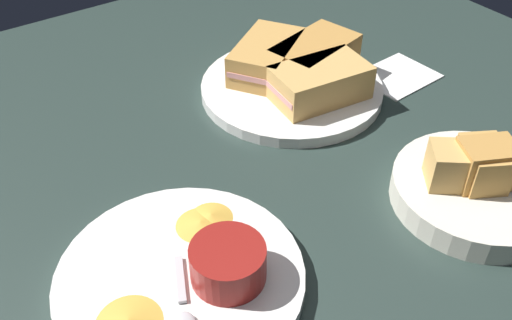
{
  "coord_description": "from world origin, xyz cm",
  "views": [
    {
      "loc": [
        37.15,
        43.65,
        46.01
      ],
      "look_at": [
        7.38,
        1.63,
        3.0
      ],
      "focal_mm": 40.05,
      "sensor_mm": 36.0,
      "label": 1
    }
  ],
  "objects_px": {
    "ramekin_dark_sauce": "(267,55)",
    "ramekin_light_gravy": "(228,262)",
    "bread_basket_rear": "(476,185)",
    "sandwich_half_extra": "(267,57)",
    "plate_chips_companion": "(180,278)",
    "spoon_by_dark_ramekin": "(291,81)",
    "sandwich_half_near": "(320,82)",
    "spoon_by_gravy_ramekin": "(184,315)",
    "plate_sandwich_main": "(292,88)",
    "sandwich_half_far": "(315,57)"
  },
  "relations": [
    {
      "from": "sandwich_half_far",
      "to": "bread_basket_rear",
      "type": "xyz_separation_m",
      "value": [
        0.02,
        0.31,
        -0.02
      ]
    },
    {
      "from": "sandwich_half_near",
      "to": "sandwich_half_extra",
      "type": "distance_m",
      "value": 0.1
    },
    {
      "from": "spoon_by_dark_ramekin",
      "to": "bread_basket_rear",
      "type": "relative_size",
      "value": 0.52
    },
    {
      "from": "ramekin_light_gravy",
      "to": "plate_sandwich_main",
      "type": "bearing_deg",
      "value": -138.0
    },
    {
      "from": "plate_sandwich_main",
      "to": "ramekin_dark_sauce",
      "type": "bearing_deg",
      "value": -87.98
    },
    {
      "from": "spoon_by_gravy_ramekin",
      "to": "bread_basket_rear",
      "type": "bearing_deg",
      "value": 172.93
    },
    {
      "from": "plate_sandwich_main",
      "to": "spoon_by_gravy_ramekin",
      "type": "relative_size",
      "value": 2.75
    },
    {
      "from": "plate_sandwich_main",
      "to": "spoon_by_gravy_ramekin",
      "type": "xyz_separation_m",
      "value": [
        0.33,
        0.26,
        0.01
      ]
    },
    {
      "from": "plate_sandwich_main",
      "to": "ramekin_dark_sauce",
      "type": "height_order",
      "value": "ramekin_dark_sauce"
    },
    {
      "from": "spoon_by_dark_ramekin",
      "to": "spoon_by_gravy_ramekin",
      "type": "relative_size",
      "value": 1.04
    },
    {
      "from": "sandwich_half_far",
      "to": "ramekin_light_gravy",
      "type": "xyz_separation_m",
      "value": [
        0.32,
        0.25,
        -0.0
      ]
    },
    {
      "from": "spoon_by_dark_ramekin",
      "to": "sandwich_half_near",
      "type": "bearing_deg",
      "value": 99.83
    },
    {
      "from": "plate_sandwich_main",
      "to": "sandwich_half_extra",
      "type": "height_order",
      "value": "sandwich_half_extra"
    },
    {
      "from": "spoon_by_dark_ramekin",
      "to": "ramekin_light_gravy",
      "type": "xyz_separation_m",
      "value": [
        0.27,
        0.24,
        0.02
      ]
    },
    {
      "from": "sandwich_half_far",
      "to": "ramekin_dark_sauce",
      "type": "height_order",
      "value": "sandwich_half_far"
    },
    {
      "from": "sandwich_half_far",
      "to": "plate_chips_companion",
      "type": "distance_m",
      "value": 0.42
    },
    {
      "from": "plate_sandwich_main",
      "to": "sandwich_half_near",
      "type": "bearing_deg",
      "value": 101.02
    },
    {
      "from": "spoon_by_dark_ramekin",
      "to": "ramekin_light_gravy",
      "type": "relative_size",
      "value": 1.34
    },
    {
      "from": "spoon_by_gravy_ramekin",
      "to": "bread_basket_rear",
      "type": "height_order",
      "value": "bread_basket_rear"
    },
    {
      "from": "plate_chips_companion",
      "to": "sandwich_half_near",
      "type": "bearing_deg",
      "value": -152.96
    },
    {
      "from": "sandwich_half_near",
      "to": "plate_chips_companion",
      "type": "bearing_deg",
      "value": 27.04
    },
    {
      "from": "sandwich_half_extra",
      "to": "plate_chips_companion",
      "type": "distance_m",
      "value": 0.39
    },
    {
      "from": "bread_basket_rear",
      "to": "sandwich_half_near",
      "type": "bearing_deg",
      "value": -85.45
    },
    {
      "from": "sandwich_half_far",
      "to": "sandwich_half_extra",
      "type": "relative_size",
      "value": 0.96
    },
    {
      "from": "bread_basket_rear",
      "to": "sandwich_half_extra",
      "type": "bearing_deg",
      "value": -83.61
    },
    {
      "from": "sandwich_half_near",
      "to": "bread_basket_rear",
      "type": "bearing_deg",
      "value": 94.55
    },
    {
      "from": "ramekin_dark_sauce",
      "to": "ramekin_light_gravy",
      "type": "distance_m",
      "value": 0.4
    },
    {
      "from": "plate_chips_companion",
      "to": "spoon_by_gravy_ramekin",
      "type": "bearing_deg",
      "value": 64.84
    },
    {
      "from": "bread_basket_rear",
      "to": "spoon_by_dark_ramekin",
      "type": "bearing_deg",
      "value": -84.53
    },
    {
      "from": "sandwich_half_near",
      "to": "bread_basket_rear",
      "type": "distance_m",
      "value": 0.25
    },
    {
      "from": "sandwich_half_extra",
      "to": "ramekin_light_gravy",
      "type": "bearing_deg",
      "value": 48.37
    },
    {
      "from": "ramekin_light_gravy",
      "to": "spoon_by_gravy_ramekin",
      "type": "height_order",
      "value": "ramekin_light_gravy"
    },
    {
      "from": "spoon_by_dark_ramekin",
      "to": "plate_chips_companion",
      "type": "xyz_separation_m",
      "value": [
        0.3,
        0.21,
        -0.01
      ]
    },
    {
      "from": "plate_sandwich_main",
      "to": "spoon_by_gravy_ramekin",
      "type": "bearing_deg",
      "value": 38.15
    },
    {
      "from": "spoon_by_dark_ramekin",
      "to": "spoon_by_gravy_ramekin",
      "type": "height_order",
      "value": "same"
    },
    {
      "from": "ramekin_dark_sauce",
      "to": "spoon_by_dark_ramekin",
      "type": "xyz_separation_m",
      "value": [
        -0.0,
        0.06,
        -0.02
      ]
    },
    {
      "from": "sandwich_half_near",
      "to": "plate_sandwich_main",
      "type": "bearing_deg",
      "value": -78.98
    },
    {
      "from": "plate_sandwich_main",
      "to": "sandwich_half_near",
      "type": "height_order",
      "value": "sandwich_half_near"
    },
    {
      "from": "spoon_by_gravy_ramekin",
      "to": "sandwich_half_near",
      "type": "bearing_deg",
      "value": -148.35
    },
    {
      "from": "plate_sandwich_main",
      "to": "spoon_by_dark_ramekin",
      "type": "relative_size",
      "value": 2.65
    },
    {
      "from": "ramekin_dark_sauce",
      "to": "ramekin_light_gravy",
      "type": "height_order",
      "value": "same"
    },
    {
      "from": "sandwich_half_extra",
      "to": "bread_basket_rear",
      "type": "relative_size",
      "value": 0.78
    },
    {
      "from": "sandwich_half_near",
      "to": "ramekin_light_gravy",
      "type": "height_order",
      "value": "sandwich_half_near"
    },
    {
      "from": "sandwich_half_near",
      "to": "ramekin_dark_sauce",
      "type": "xyz_separation_m",
      "value": [
        0.01,
        -0.11,
        -0.0
      ]
    },
    {
      "from": "plate_sandwich_main",
      "to": "plate_chips_companion",
      "type": "relative_size",
      "value": 1.06
    },
    {
      "from": "spoon_by_dark_ramekin",
      "to": "plate_chips_companion",
      "type": "bearing_deg",
      "value": 34.91
    },
    {
      "from": "plate_chips_companion",
      "to": "ramekin_light_gravy",
      "type": "xyz_separation_m",
      "value": [
        -0.04,
        0.03,
        0.03
      ]
    },
    {
      "from": "sandwich_half_extra",
      "to": "spoon_by_dark_ramekin",
      "type": "height_order",
      "value": "sandwich_half_extra"
    },
    {
      "from": "spoon_by_dark_ramekin",
      "to": "spoon_by_gravy_ramekin",
      "type": "bearing_deg",
      "value": 38.45
    },
    {
      "from": "spoon_by_gravy_ramekin",
      "to": "plate_chips_companion",
      "type": "bearing_deg",
      "value": -115.16
    }
  ]
}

